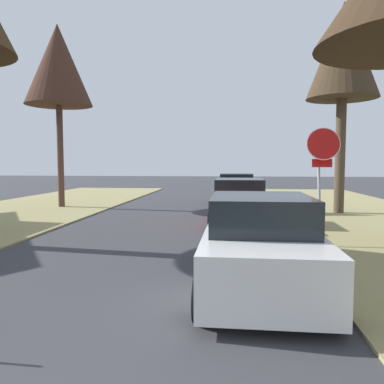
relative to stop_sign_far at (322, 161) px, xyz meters
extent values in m
cylinder|color=#9EA0A5|center=(0.00, 0.20, -1.01)|extent=(0.07, 0.50, 2.22)
cylinder|color=white|center=(0.00, -0.08, 0.41)|extent=(0.81, 0.19, 0.79)
cylinder|color=red|center=(0.00, -0.08, 0.41)|extent=(0.76, 0.19, 0.75)
cube|color=red|center=(0.00, 0.01, -0.05)|extent=(0.48, 0.08, 0.20)
cylinder|color=#4B3D2C|center=(2.24, 6.69, 0.23)|extent=(0.41, 0.41, 4.67)
cone|color=#3C2E1F|center=(2.24, 6.69, 4.50)|extent=(2.86, 2.86, 3.86)
cylinder|color=#4B3D2C|center=(2.19, 7.12, 3.19)|extent=(1.04, 0.29, 1.36)
cylinder|color=#4B3D2C|center=(2.14, 7.18, 3.11)|extent=(1.16, 0.40, 1.22)
cylinder|color=#52362B|center=(-10.23, 7.62, 0.26)|extent=(0.29, 0.29, 4.74)
cone|color=#42281E|center=(-10.23, 7.62, 4.49)|extent=(3.07, 3.07, 3.71)
cylinder|color=#52362B|center=(-9.80, 7.70, 3.38)|extent=(0.31, 0.99, 1.56)
cylinder|color=#52362B|center=(-10.19, 8.17, 3.24)|extent=(1.21, 0.22, 1.31)
cylinder|color=#52362B|center=(-10.85, 7.58, 3.28)|extent=(0.21, 1.35, 1.37)
cube|color=white|center=(-1.71, -3.03, -1.57)|extent=(1.84, 4.41, 0.85)
cube|color=black|center=(-1.71, -3.25, -0.86)|extent=(1.61, 2.03, 0.56)
cylinder|color=black|center=(-2.57, -1.38, -1.86)|extent=(0.20, 0.60, 0.60)
cylinder|color=black|center=(-0.83, -1.39, -1.86)|extent=(0.20, 0.60, 0.60)
cylinder|color=black|center=(-2.59, -4.68, -1.86)|extent=(0.20, 0.60, 0.60)
cylinder|color=black|center=(-0.85, -4.69, -1.86)|extent=(0.20, 0.60, 0.60)
cube|color=red|center=(-1.94, 3.69, -1.57)|extent=(1.84, 4.41, 0.85)
cube|color=black|center=(-1.94, 3.47, -0.86)|extent=(1.61, 2.03, 0.56)
cylinder|color=black|center=(-2.80, 5.34, -1.86)|extent=(0.20, 0.60, 0.60)
cylinder|color=black|center=(-1.06, 5.33, -1.86)|extent=(0.20, 0.60, 0.60)
cylinder|color=black|center=(-2.81, 2.04, -1.86)|extent=(0.20, 0.60, 0.60)
cylinder|color=black|center=(-1.07, 2.03, -1.86)|extent=(0.20, 0.60, 0.60)
cube|color=black|center=(-1.96, 10.14, -1.57)|extent=(1.84, 4.41, 0.85)
cube|color=black|center=(-1.96, 9.92, -0.86)|extent=(1.61, 2.03, 0.56)
cylinder|color=black|center=(-2.82, 11.79, -1.86)|extent=(0.20, 0.60, 0.60)
cylinder|color=black|center=(-1.08, 11.78, -1.86)|extent=(0.20, 0.60, 0.60)
cylinder|color=black|center=(-2.84, 8.49, -1.86)|extent=(0.20, 0.60, 0.60)
cylinder|color=black|center=(-1.10, 8.48, -1.86)|extent=(0.20, 0.60, 0.60)
camera|label=1|loc=(-2.19, -9.60, -0.05)|focal=35.63mm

